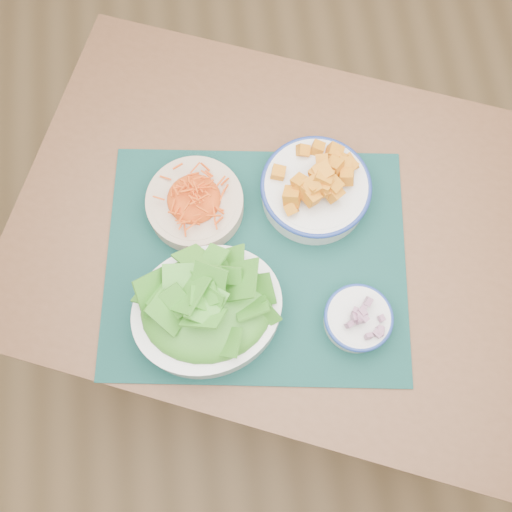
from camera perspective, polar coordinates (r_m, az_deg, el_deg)
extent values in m
plane|color=#9A774A|center=(1.80, -7.66, -7.90)|extent=(4.00, 4.00, 0.00)
cube|color=brown|center=(1.09, 4.84, 2.05)|extent=(1.29, 1.09, 0.04)
cylinder|color=brown|center=(1.49, -18.19, -8.88)|extent=(0.06, 0.06, 0.71)
cylinder|color=brown|center=(1.48, 20.00, -18.86)|extent=(0.06, 0.06, 0.71)
cylinder|color=brown|center=(1.63, -10.62, 11.63)|extent=(0.06, 0.06, 0.71)
cylinder|color=brown|center=(1.63, 23.27, 2.83)|extent=(0.06, 0.06, 0.71)
cube|color=#0A2A27|center=(1.05, 0.00, -0.53)|extent=(0.61, 0.52, 0.00)
cylinder|color=beige|center=(1.07, -6.09, 5.18)|extent=(0.23, 0.23, 0.04)
ellipsoid|color=#FE5E18|center=(1.04, -6.29, 5.95)|extent=(0.16, 0.16, 0.03)
cylinder|color=silver|center=(1.08, 5.92, 6.52)|extent=(0.25, 0.25, 0.05)
torus|color=navy|center=(1.06, 6.03, 6.99)|extent=(0.21, 0.21, 0.01)
ellipsoid|color=orange|center=(1.03, 6.22, 7.74)|extent=(0.18, 0.18, 0.06)
ellipsoid|color=#257619|center=(0.94, -5.10, -4.82)|extent=(0.23, 0.19, 0.06)
cylinder|color=silver|center=(1.02, 10.09, -6.24)|extent=(0.12, 0.12, 0.04)
torus|color=navy|center=(1.00, 10.24, -6.07)|extent=(0.12, 0.12, 0.01)
ellipsoid|color=maroon|center=(0.99, 10.40, -5.87)|extent=(0.10, 0.10, 0.02)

